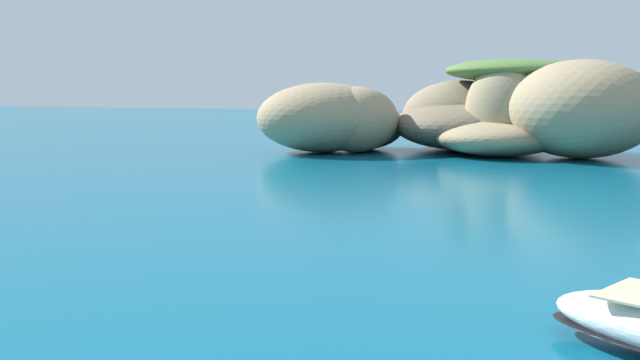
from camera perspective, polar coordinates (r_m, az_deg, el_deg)
The scene contains 2 objects.
islet_large at distance 77.69m, azimuth 14.38°, elevation 5.01°, with size 27.08×26.73×9.62m.
islet_small at distance 75.95m, azimuth 1.50°, elevation 4.82°, with size 18.25×18.93×7.22m.
Camera 1 is at (8.01, -9.47, 6.71)m, focal length 40.46 mm.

